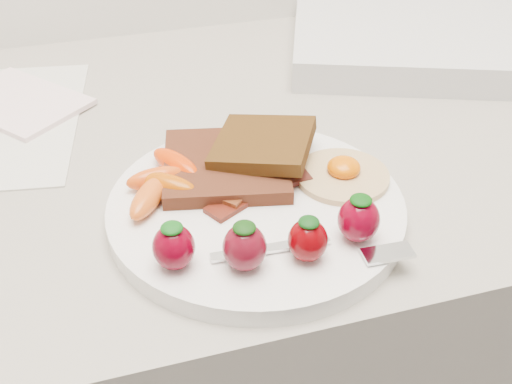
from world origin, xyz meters
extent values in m
cylinder|color=white|center=(0.01, 1.54, 0.91)|extent=(0.27, 0.27, 0.02)
cube|color=black|center=(0.00, 1.60, 0.93)|extent=(0.14, 0.14, 0.01)
cube|color=black|center=(0.03, 1.60, 0.94)|extent=(0.12, 0.12, 0.02)
cylinder|color=beige|center=(0.10, 1.56, 0.92)|extent=(0.10, 0.10, 0.01)
ellipsoid|color=#E86500|center=(0.10, 1.56, 0.93)|extent=(0.04, 0.04, 0.02)
cube|color=#49090B|center=(0.01, 1.55, 0.92)|extent=(0.09, 0.06, 0.00)
cube|color=black|center=(0.02, 1.56, 0.92)|extent=(0.09, 0.03, 0.00)
cube|color=#3C1506|center=(0.01, 1.57, 0.92)|extent=(0.08, 0.08, 0.00)
ellipsoid|color=#DE4C10|center=(-0.07, 1.59, 0.93)|extent=(0.06, 0.02, 0.02)
ellipsoid|color=#B84B01|center=(-0.07, 1.58, 0.93)|extent=(0.06, 0.06, 0.02)
ellipsoid|color=#DF5B18|center=(-0.08, 1.56, 0.93)|extent=(0.05, 0.07, 0.02)
ellipsoid|color=#E73600|center=(-0.05, 1.61, 0.93)|extent=(0.05, 0.07, 0.02)
ellipsoid|color=#610011|center=(-0.08, 1.48, 0.94)|extent=(0.03, 0.03, 0.04)
ellipsoid|color=#0D4F10|center=(-0.08, 1.48, 0.96)|extent=(0.02, 0.02, 0.01)
ellipsoid|color=#5A0916|center=(-0.02, 1.46, 0.94)|extent=(0.04, 0.04, 0.04)
ellipsoid|color=#0E3409|center=(-0.02, 1.46, 0.96)|extent=(0.02, 0.02, 0.01)
ellipsoid|color=#610004|center=(0.03, 1.46, 0.94)|extent=(0.03, 0.03, 0.04)
ellipsoid|color=#0B390D|center=(0.03, 1.46, 0.95)|extent=(0.02, 0.02, 0.01)
ellipsoid|color=#690014|center=(0.08, 1.47, 0.94)|extent=(0.04, 0.04, 0.04)
ellipsoid|color=#084209|center=(0.08, 1.47, 0.96)|extent=(0.02, 0.02, 0.01)
cube|color=white|center=(0.00, 1.48, 0.92)|extent=(0.10, 0.01, 0.00)
cube|color=silver|center=(0.09, 1.44, 0.92)|extent=(0.04, 0.02, 0.00)
cube|color=white|center=(-0.20, 1.83, 0.91)|extent=(0.18, 0.19, 0.01)
cube|color=silver|center=(0.31, 1.83, 0.92)|extent=(0.39, 0.35, 0.04)
camera|label=1|loc=(-0.12, 1.10, 1.27)|focal=45.00mm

